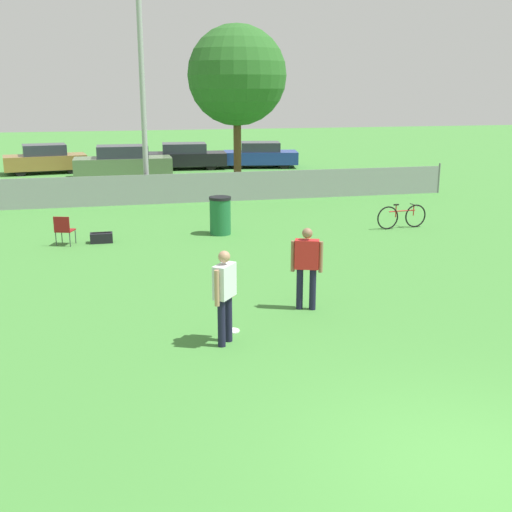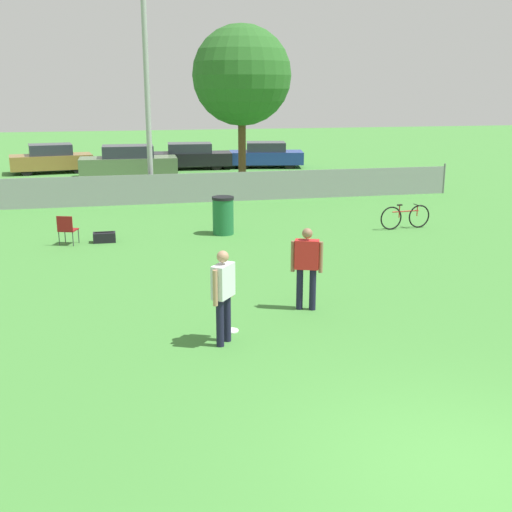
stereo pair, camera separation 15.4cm
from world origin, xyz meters
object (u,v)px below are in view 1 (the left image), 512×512
object	(u,v)px
parked_car_tan	(45,159)
tree_near_pole	(237,76)
parked_car_olive	(123,162)
folding_chair_sideline	(64,229)
player_receiver_white	(225,290)
player_defender_red	(307,262)
trash_bin	(220,215)
frisbee_disc	(232,331)
light_pole	(140,37)
parked_car_blue	(260,155)
parked_car_dark	(184,156)
gear_bag_sideline	(101,238)
bicycle_sideline	(402,216)

from	to	relation	value
parked_car_tan	tree_near_pole	bearing A→B (deg)	-49.57
parked_car_olive	tree_near_pole	bearing A→B (deg)	-45.65
tree_near_pole	folding_chair_sideline	world-z (taller)	tree_near_pole
player_receiver_white	player_defender_red	bearing A→B (deg)	-15.80
player_receiver_white	trash_bin	distance (m)	8.37
player_defender_red	folding_chair_sideline	size ratio (longest dim) A/B	1.96
trash_bin	frisbee_disc	bearing A→B (deg)	-98.53
light_pole	parked_car_blue	world-z (taller)	light_pole
parked_car_blue	parked_car_dark	bearing A→B (deg)	-172.19
light_pole	frisbee_disc	size ratio (longest dim) A/B	40.13
player_defender_red	gear_bag_sideline	bearing A→B (deg)	141.02
player_receiver_white	bicycle_sideline	distance (m)	10.45
parked_car_tan	parked_car_blue	distance (m)	11.10
light_pole	player_receiver_white	bearing A→B (deg)	-88.66
parked_car_olive	trash_bin	bearing A→B (deg)	-78.69
parked_car_tan	parked_car_dark	xyz separation A→B (m)	(7.02, 0.11, -0.03)
trash_bin	parked_car_blue	xyz separation A→B (m)	(4.95, 15.55, 0.10)
bicycle_sideline	parked_car_blue	size ratio (longest dim) A/B	0.40
player_receiver_white	parked_car_olive	size ratio (longest dim) A/B	0.35
bicycle_sideline	parked_car_dark	bearing A→B (deg)	101.08
player_receiver_white	parked_car_blue	size ratio (longest dim) A/B	0.39
player_defender_red	parked_car_blue	size ratio (longest dim) A/B	0.39
parked_car_olive	parked_car_dark	size ratio (longest dim) A/B	1.03
folding_chair_sideline	player_receiver_white	bearing A→B (deg)	130.63
frisbee_disc	trash_bin	xyz separation A→B (m)	(1.16, 7.72, 0.55)
folding_chair_sideline	parked_car_tan	size ratio (longest dim) A/B	0.20
light_pole	frisbee_disc	bearing A→B (deg)	-87.69
bicycle_sideline	parked_car_tan	size ratio (longest dim) A/B	0.40
tree_near_pole	parked_car_blue	xyz separation A→B (m)	(2.74, 7.25, -3.99)
player_defender_red	player_receiver_white	bearing A→B (deg)	-123.34
player_receiver_white	player_defender_red	distance (m)	2.30
parked_car_olive	parked_car_dark	xyz separation A→B (m)	(3.25, 2.58, -0.06)
parked_car_tan	trash_bin	bearing A→B (deg)	-76.79
parked_car_tan	parked_car_dark	size ratio (longest dim) A/B	0.93
folding_chair_sideline	bicycle_sideline	world-z (taller)	folding_chair_sideline
light_pole	gear_bag_sideline	bearing A→B (deg)	-104.58
player_defender_red	gear_bag_sideline	size ratio (longest dim) A/B	2.66
gear_bag_sideline	light_pole	bearing A→B (deg)	75.42
gear_bag_sideline	parked_car_blue	size ratio (longest dim) A/B	0.15
light_pole	player_receiver_white	size ratio (longest dim) A/B	6.35
player_receiver_white	parked_car_dark	distance (m)	24.10
parked_car_blue	gear_bag_sideline	bearing A→B (deg)	-107.16
light_pole	parked_car_blue	size ratio (longest dim) A/B	2.46
bicycle_sideline	gear_bag_sideline	size ratio (longest dim) A/B	2.74
gear_bag_sideline	parked_car_dark	bearing A→B (deg)	75.01
folding_chair_sideline	trash_bin	xyz separation A→B (m)	(4.40, 0.41, 0.09)
tree_near_pole	player_receiver_white	bearing A→B (deg)	-102.28
light_pole	bicycle_sideline	xyz separation A→B (m)	(7.29, -6.72, -5.59)
frisbee_disc	parked_car_olive	distance (m)	20.94
bicycle_sideline	parked_car_dark	xyz separation A→B (m)	(-4.69, 16.22, 0.30)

